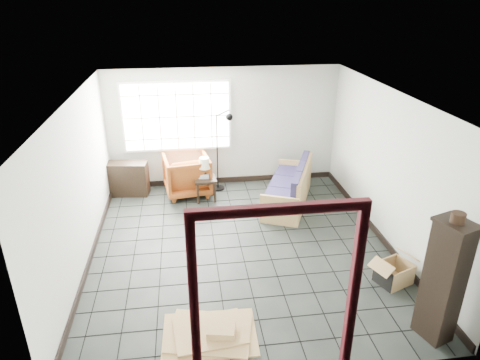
{
  "coord_description": "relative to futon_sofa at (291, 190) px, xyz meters",
  "views": [
    {
      "loc": [
        -0.85,
        -6.19,
        4.05
      ],
      "look_at": [
        0.03,
        0.3,
        1.13
      ],
      "focal_mm": 32.0,
      "sensor_mm": 36.0,
      "label": 1
    }
  ],
  "objects": [
    {
      "name": "ground",
      "position": [
        -1.23,
        -1.5,
        -0.31
      ],
      "size": [
        5.5,
        5.5,
        0.0
      ],
      "primitive_type": "plane",
      "color": "black",
      "rests_on": "ground"
    },
    {
      "name": "room_shell",
      "position": [
        -1.23,
        -1.48,
        1.37
      ],
      "size": [
        5.02,
        5.52,
        2.61
      ],
      "color": "#B3B9B2",
      "rests_on": "ground"
    },
    {
      "name": "window_panel",
      "position": [
        -2.23,
        1.2,
        1.29
      ],
      "size": [
        2.32,
        0.08,
        1.52
      ],
      "color": "silver",
      "rests_on": "ground"
    },
    {
      "name": "doorway_trim",
      "position": [
        -1.23,
        -4.2,
        1.07
      ],
      "size": [
        1.8,
        0.08,
        2.2
      ],
      "color": "#3D0E13",
      "rests_on": "ground"
    },
    {
      "name": "futon_sofa",
      "position": [
        0.0,
        0.0,
        0.0
      ],
      "size": [
        1.43,
        2.07,
        0.86
      ],
      "rotation": [
        0.0,
        0.0,
        -0.4
      ],
      "color": "#9E7447",
      "rests_on": "ground"
    },
    {
      "name": "armchair",
      "position": [
        -2.09,
        0.78,
        0.16
      ],
      "size": [
        1.04,
        0.99,
        0.95
      ],
      "primitive_type": "imported",
      "rotation": [
        0.0,
        0.0,
        3.29
      ],
      "color": "maroon",
      "rests_on": "ground"
    },
    {
      "name": "side_table",
      "position": [
        -1.72,
        0.42,
        0.09
      ],
      "size": [
        0.47,
        0.47,
        0.48
      ],
      "rotation": [
        0.0,
        0.0,
        0.06
      ],
      "color": "black",
      "rests_on": "ground"
    },
    {
      "name": "table_lamp",
      "position": [
        -1.72,
        0.45,
        0.48
      ],
      "size": [
        0.31,
        0.31,
        0.44
      ],
      "rotation": [
        0.0,
        0.0,
        -0.09
      ],
      "color": "black",
      "rests_on": "side_table"
    },
    {
      "name": "projector",
      "position": [
        -1.76,
        0.47,
        0.22
      ],
      "size": [
        0.27,
        0.23,
        0.09
      ],
      "rotation": [
        0.0,
        0.0,
        -0.12
      ],
      "color": "silver",
      "rests_on": "side_table"
    },
    {
      "name": "floor_lamp",
      "position": [
        -1.3,
        0.84,
        0.66
      ],
      "size": [
        0.48,
        0.35,
        1.81
      ],
      "rotation": [
        0.0,
        0.0,
        -0.07
      ],
      "color": "black",
      "rests_on": "ground"
    },
    {
      "name": "console_shelf",
      "position": [
        -3.38,
        0.9,
        0.05
      ],
      "size": [
        0.97,
        0.48,
        0.72
      ],
      "rotation": [
        0.0,
        0.0,
        -0.13
      ],
      "color": "black",
      "rests_on": "ground"
    },
    {
      "name": "tall_shelf",
      "position": [
        0.92,
        -3.85,
        0.53
      ],
      "size": [
        0.47,
        0.54,
        1.65
      ],
      "rotation": [
        0.0,
        0.0,
        0.33
      ],
      "color": "black",
      "rests_on": "ground"
    },
    {
      "name": "pot",
      "position": [
        0.9,
        -3.86,
        1.4
      ],
      "size": [
        0.19,
        0.19,
        0.12
      ],
      "rotation": [
        0.0,
        0.0,
        0.17
      ],
      "color": "black",
      "rests_on": "tall_shelf"
    },
    {
      "name": "open_box",
      "position": [
        0.92,
        -2.76,
        -0.15
      ],
      "size": [
        0.86,
        0.63,
        0.44
      ],
      "rotation": [
        0.0,
        0.0,
        0.38
      ],
      "color": "#A0824D",
      "rests_on": "ground"
    },
    {
      "name": "cardboard_pile",
      "position": [
        -1.89,
        -3.5,
        -0.27
      ],
      "size": [
        1.22,
        0.99,
        0.17
      ],
      "rotation": [
        0.0,
        0.0,
        -0.09
      ],
      "color": "#A0824D",
      "rests_on": "ground"
    }
  ]
}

